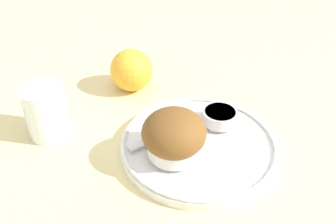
% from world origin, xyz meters
% --- Properties ---
extents(ground_plane, '(3.00, 3.00, 0.00)m').
position_xyz_m(ground_plane, '(0.00, 0.00, 0.00)').
color(ground_plane, beige).
extents(plate, '(0.25, 0.25, 0.02)m').
position_xyz_m(plate, '(-0.00, 0.01, 0.01)').
color(plate, white).
rests_on(plate, ground_plane).
extents(muffin, '(0.10, 0.10, 0.07)m').
position_xyz_m(muffin, '(-0.04, 0.02, 0.05)').
color(muffin, silver).
rests_on(muffin, plate).
extents(cream_ramekin, '(0.06, 0.06, 0.02)m').
position_xyz_m(cream_ramekin, '(0.06, 0.00, 0.03)').
color(cream_ramekin, silver).
rests_on(cream_ramekin, plate).
extents(berry_pair, '(0.03, 0.02, 0.02)m').
position_xyz_m(berry_pair, '(0.01, 0.06, 0.03)').
color(berry_pair, '#B7192D').
rests_on(berry_pair, plate).
extents(butter_knife, '(0.17, 0.08, 0.00)m').
position_xyz_m(butter_knife, '(0.01, 0.05, 0.02)').
color(butter_knife, silver).
rests_on(butter_knife, plate).
extents(orange_fruit, '(0.08, 0.08, 0.08)m').
position_xyz_m(orange_fruit, '(0.09, 0.20, 0.04)').
color(orange_fruit, '#F4A82D').
rests_on(orange_fruit, ground_plane).
extents(juice_glass, '(0.07, 0.07, 0.09)m').
position_xyz_m(juice_glass, '(-0.10, 0.24, 0.04)').
color(juice_glass, silver).
rests_on(juice_glass, ground_plane).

